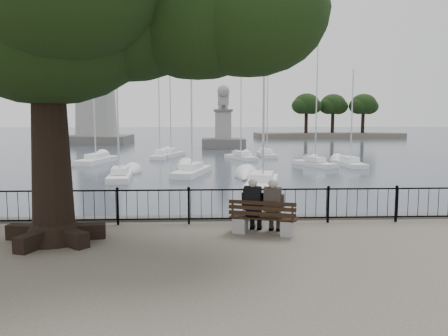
{
  "coord_description": "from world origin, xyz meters",
  "views": [
    {
      "loc": [
        -0.55,
        -9.7,
        2.98
      ],
      "look_at": [
        0.0,
        2.5,
        1.6
      ],
      "focal_mm": 35.0,
      "sensor_mm": 36.0,
      "label": 1
    }
  ],
  "objects": [
    {
      "name": "sailboat_c",
      "position": [
        2.81,
        15.4,
        -0.66
      ],
      "size": [
        2.79,
        6.13,
        12.32
      ],
      "color": "white",
      "rests_on": "ground"
    },
    {
      "name": "railing",
      "position": [
        0.0,
        2.5,
        0.56
      ],
      "size": [
        22.06,
        0.06,
        1.0
      ],
      "color": "black",
      "rests_on": "ground"
    },
    {
      "name": "sailboat_h",
      "position": [
        -4.11,
        36.95,
        -0.63
      ],
      "size": [
        2.91,
        5.51,
        12.69
      ],
      "color": "white",
      "rests_on": "ground"
    },
    {
      "name": "sailboat_f",
      "position": [
        3.02,
        33.28,
        -0.7
      ],
      "size": [
        3.08,
        4.75,
        9.2
      ],
      "color": "white",
      "rests_on": "ground"
    },
    {
      "name": "sailboat_g",
      "position": [
        6.05,
        36.26,
        -0.7
      ],
      "size": [
        1.61,
        4.83,
        9.24
      ],
      "color": "white",
      "rests_on": "ground"
    },
    {
      "name": "harbor",
      "position": [
        0.0,
        3.0,
        -0.5
      ],
      "size": [
        260.0,
        260.0,
        1.2
      ],
      "color": "#504D48",
      "rests_on": "ground"
    },
    {
      "name": "person_right",
      "position": [
        1.23,
        1.34,
        0.67
      ],
      "size": [
        0.57,
        0.79,
        1.45
      ],
      "color": "#2A2622",
      "rests_on": "ground"
    },
    {
      "name": "sailboat_j",
      "position": [
        8.76,
        26.68,
        -0.67
      ],
      "size": [
        3.04,
        4.86,
        10.66
      ],
      "color": "white",
      "rests_on": "ground"
    },
    {
      "name": "lion_monument",
      "position": [
        2.0,
        49.94,
        1.14
      ],
      "size": [
        5.78,
        5.78,
        8.58
      ],
      "color": "#504D48",
      "rests_on": "ground"
    },
    {
      "name": "lighthouse",
      "position": [
        -18.0,
        62.0,
        12.46
      ],
      "size": [
        10.45,
        10.45,
        31.83
      ],
      "color": "#504D48",
      "rests_on": "ground"
    },
    {
      "name": "sailboat_a",
      "position": [
        -6.13,
        19.14,
        -0.71
      ],
      "size": [
        1.86,
        5.05,
        8.99
      ],
      "color": "white",
      "rests_on": "ground"
    },
    {
      "name": "sailboat_b",
      "position": [
        -1.44,
        21.39,
        -0.68
      ],
      "size": [
        2.9,
        5.71,
        10.94
      ],
      "color": "white",
      "rests_on": "ground"
    },
    {
      "name": "sailboat_d",
      "position": [
        11.7,
        26.51,
        -0.73
      ],
      "size": [
        1.61,
        5.03,
        8.22
      ],
      "color": "white",
      "rests_on": "ground"
    },
    {
      "name": "bench",
      "position": [
        0.97,
        1.32,
        0.32
      ],
      "size": [
        1.81,
        1.04,
        0.92
      ],
      "color": "gray",
      "rests_on": "ground"
    },
    {
      "name": "sailboat_i",
      "position": [
        -5.08,
        34.97,
        -0.7
      ],
      "size": [
        1.52,
        5.08,
        9.82
      ],
      "color": "white",
      "rests_on": "ground"
    },
    {
      "name": "sailboat_e",
      "position": [
        -10.32,
        30.16,
        -0.66
      ],
      "size": [
        2.87,
        6.32,
        12.45
      ],
      "color": "white",
      "rests_on": "ground"
    },
    {
      "name": "far_shore",
      "position": [
        25.54,
        79.46,
        3.0
      ],
      "size": [
        30.0,
        8.6,
        9.18
      ],
      "color": "#595347",
      "rests_on": "ground"
    },
    {
      "name": "person_left",
      "position": [
        0.73,
        1.5,
        0.67
      ],
      "size": [
        0.57,
        0.79,
        1.45
      ],
      "color": "black",
      "rests_on": "ground"
    }
  ]
}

